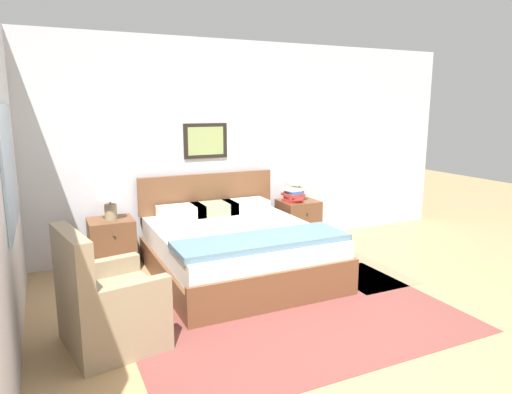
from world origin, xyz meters
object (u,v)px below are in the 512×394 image
object	(u,v)px
bed	(237,249)
nightstand_by_door	(298,222)
armchair	(107,306)
table_lamp_near_window	(110,194)
nightstand_near_window	(112,245)
table_lamp_by_door	(299,179)

from	to	relation	value
bed	nightstand_by_door	distance (m)	1.40
armchair	nightstand_by_door	bearing A→B (deg)	111.71
nightstand_by_door	table_lamp_near_window	bearing A→B (deg)	179.93
table_lamp_near_window	nightstand_by_door	bearing A→B (deg)	-0.07
nightstand_near_window	nightstand_by_door	distance (m)	2.39
bed	table_lamp_near_window	bearing A→B (deg)	148.08
nightstand_near_window	table_lamp_by_door	xyz separation A→B (m)	(2.40, 0.00, 0.57)
nightstand_near_window	table_lamp_near_window	size ratio (longest dim) A/B	1.40
bed	nightstand_by_door	bearing A→B (deg)	31.62
bed	nightstand_near_window	distance (m)	1.40
bed	table_lamp_near_window	distance (m)	1.51
table_lamp_near_window	table_lamp_by_door	bearing A→B (deg)	0.00
nightstand_near_window	table_lamp_by_door	size ratio (longest dim) A/B	1.40
bed	armchair	xyz separation A→B (m)	(-1.46, -0.96, 0.02)
armchair	table_lamp_by_door	distance (m)	3.21
table_lamp_by_door	nightstand_by_door	bearing A→B (deg)	-164.95
nightstand_near_window	table_lamp_by_door	world-z (taller)	table_lamp_by_door
bed	table_lamp_by_door	size ratio (longest dim) A/B	4.71
bed	nightstand_by_door	xyz separation A→B (m)	(1.20, 0.74, -0.00)
nightstand_near_window	table_lamp_near_window	bearing A→B (deg)	16.88
table_lamp_near_window	bed	bearing A→B (deg)	-31.92
bed	armchair	bearing A→B (deg)	-146.61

